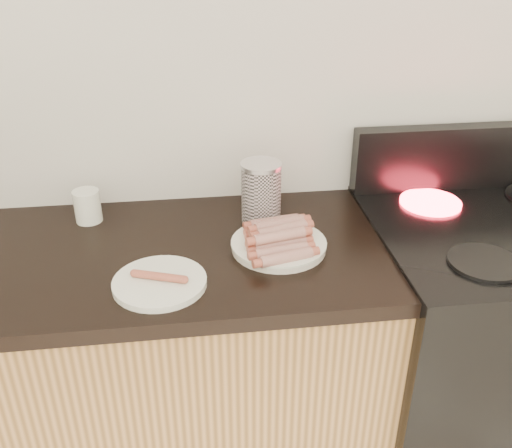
{
  "coord_description": "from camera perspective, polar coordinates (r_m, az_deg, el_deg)",
  "views": [
    {
      "loc": [
        -0.1,
        0.39,
        1.67
      ],
      "look_at": [
        0.05,
        1.62,
        1.0
      ],
      "focal_mm": 40.0,
      "sensor_mm": 36.0,
      "label": 1
    }
  ],
  "objects": [
    {
      "name": "burner_far_left",
      "position": [
        1.78,
        17.04,
        2.09
      ],
      "size": [
        0.18,
        0.18,
        0.01
      ],
      "primitive_type": "cylinder",
      "color": "#FF1E2D",
      "rests_on": "stove"
    },
    {
      "name": "mug",
      "position": [
        1.68,
        -16.5,
        1.73
      ],
      "size": [
        0.09,
        0.09,
        0.09
      ],
      "primitive_type": "cylinder",
      "rotation": [
        0.0,
        0.0,
        -0.24
      ],
      "color": "white",
      "rests_on": "counter_slab"
    },
    {
      "name": "burner_near_left",
      "position": [
        1.52,
        21.9,
        -3.58
      ],
      "size": [
        0.18,
        0.18,
        0.01
      ],
      "primitive_type": "cylinder",
      "color": "black",
      "rests_on": "stove"
    },
    {
      "name": "stove_panel",
      "position": [
        1.92,
        20.81,
        6.36
      ],
      "size": [
        0.76,
        0.06,
        0.2
      ],
      "primitive_type": "cube",
      "color": "black",
      "rests_on": "stove"
    },
    {
      "name": "main_plate",
      "position": [
        1.5,
        2.28,
        -2.22
      ],
      "size": [
        0.28,
        0.28,
        0.02
      ],
      "primitive_type": "cylinder",
      "rotation": [
        0.0,
        0.0,
        -0.14
      ],
      "color": "white",
      "rests_on": "counter_slab"
    },
    {
      "name": "plain_sausages",
      "position": [
        1.36,
        -9.67,
        -5.18
      ],
      "size": [
        0.12,
        0.06,
        0.02
      ],
      "rotation": [
        0.0,
        0.0,
        -0.35
      ],
      "color": "#CA884C",
      "rests_on": "side_plate"
    },
    {
      "name": "hotdog_pile",
      "position": [
        1.48,
        2.3,
        -1.22
      ],
      "size": [
        0.14,
        0.24,
        0.05
      ],
      "rotation": [
        0.0,
        0.0,
        0.2
      ],
      "color": "#A3362F",
      "rests_on": "main_plate"
    },
    {
      "name": "side_plate",
      "position": [
        1.37,
        -9.61,
        -5.8
      ],
      "size": [
        0.29,
        0.29,
        0.02
      ],
      "primitive_type": "cylinder",
      "rotation": [
        0.0,
        0.0,
        0.36
      ],
      "color": "white",
      "rests_on": "counter_slab"
    },
    {
      "name": "stove",
      "position": [
        1.97,
        21.68,
        -11.98
      ],
      "size": [
        0.76,
        0.65,
        0.91
      ],
      "color": "black",
      "rests_on": "floor"
    },
    {
      "name": "canister",
      "position": [
        1.6,
        0.52,
        3.16
      ],
      "size": [
        0.11,
        0.11,
        0.18
      ],
      "rotation": [
        0.0,
        0.0,
        0.22
      ],
      "color": "white",
      "rests_on": "counter_slab"
    },
    {
      "name": "wall_back",
      "position": [
        1.65,
        -3.68,
        15.41
      ],
      "size": [
        4.0,
        0.04,
        2.6
      ],
      "primitive_type": "cube",
      "color": "silver",
      "rests_on": "ground"
    }
  ]
}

